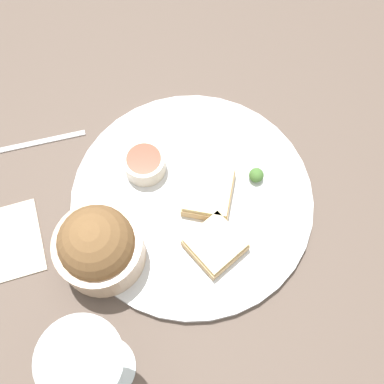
# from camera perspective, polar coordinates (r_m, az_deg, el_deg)

# --- Properties ---
(ground_plane) EXTENTS (4.00, 4.00, 0.00)m
(ground_plane) POSITION_cam_1_polar(r_m,az_deg,el_deg) (0.71, 0.00, -1.06)
(ground_plane) COLOR brown
(dinner_plate) EXTENTS (0.35, 0.35, 0.01)m
(dinner_plate) POSITION_cam_1_polar(r_m,az_deg,el_deg) (0.71, 0.00, -0.85)
(dinner_plate) COLOR silver
(dinner_plate) RESTS_ON ground_plane
(salad_bowl) EXTENTS (0.12, 0.12, 0.11)m
(salad_bowl) POSITION_cam_1_polar(r_m,az_deg,el_deg) (0.64, -11.04, -6.32)
(salad_bowl) COLOR tan
(salad_bowl) RESTS_ON dinner_plate
(sauce_ramekin) EXTENTS (0.06, 0.06, 0.03)m
(sauce_ramekin) POSITION_cam_1_polar(r_m,az_deg,el_deg) (0.71, -5.65, 3.43)
(sauce_ramekin) COLOR beige
(sauce_ramekin) RESTS_ON dinner_plate
(cheese_toast_near) EXTENTS (0.10, 0.09, 0.03)m
(cheese_toast_near) POSITION_cam_1_polar(r_m,az_deg,el_deg) (0.69, 1.99, -0.11)
(cheese_toast_near) COLOR tan
(cheese_toast_near) RESTS_ON dinner_plate
(cheese_toast_far) EXTENTS (0.09, 0.09, 0.03)m
(cheese_toast_far) POSITION_cam_1_polar(r_m,az_deg,el_deg) (0.66, 2.79, -6.23)
(cheese_toast_far) COLOR tan
(cheese_toast_far) RESTS_ON dinner_plate
(wine_glass) EXTENTS (0.09, 0.09, 0.16)m
(wine_glass) POSITION_cam_1_polar(r_m,az_deg,el_deg) (0.55, -12.33, -19.11)
(wine_glass) COLOR silver
(wine_glass) RESTS_ON ground_plane
(garnish) EXTENTS (0.02, 0.02, 0.02)m
(garnish) POSITION_cam_1_polar(r_m,az_deg,el_deg) (0.71, 7.63, 1.99)
(garnish) COLOR #477533
(garnish) RESTS_ON dinner_plate
(fork) EXTENTS (0.03, 0.18, 0.01)m
(fork) POSITION_cam_1_polar(r_m,az_deg,el_deg) (0.79, -18.87, 5.39)
(fork) COLOR silver
(fork) RESTS_ON ground_plane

